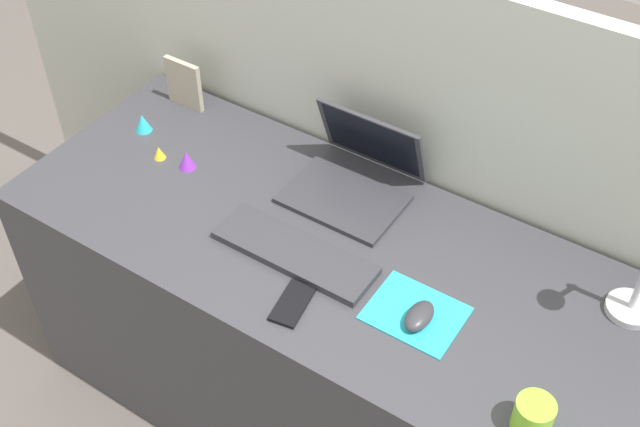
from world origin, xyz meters
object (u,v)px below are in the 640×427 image
object	(u,v)px
keyboard	(295,252)
toy_figurine_cyan	(143,123)
toy_figurine_purple	(187,160)
laptop	(356,173)
picture_frame	(184,84)
cell_phone	(293,304)
coffee_mug	(533,416)
mouse	(419,316)
toy_figurine_yellow	(159,152)

from	to	relation	value
keyboard	toy_figurine_cyan	distance (m)	0.66
keyboard	toy_figurine_purple	xyz separation A→B (m)	(-0.43, 0.11, 0.02)
laptop	picture_frame	bearing A→B (deg)	176.34
cell_phone	toy_figurine_purple	distance (m)	0.57
coffee_mug	mouse	bearing A→B (deg)	159.87
laptop	toy_figurine_yellow	bearing A→B (deg)	-159.75
toy_figurine_purple	cell_phone	bearing A→B (deg)	-25.27
mouse	toy_figurine_cyan	size ratio (longest dim) A/B	1.82
keyboard	cell_phone	size ratio (longest dim) A/B	3.20
toy_figurine_yellow	laptop	bearing A→B (deg)	20.25
keyboard	toy_figurine_purple	world-z (taller)	toy_figurine_purple
keyboard	picture_frame	size ratio (longest dim) A/B	2.73
laptop	toy_figurine_purple	world-z (taller)	laptop
toy_figurine_purple	coffee_mug	bearing A→B (deg)	-12.56
keyboard	toy_figurine_cyan	bearing A→B (deg)	165.24
coffee_mug	toy_figurine_cyan	xyz separation A→B (m)	(-1.30, 0.30, -0.01)
laptop	toy_figurine_purple	size ratio (longest dim) A/B	5.78
cell_phone	toy_figurine_purple	bearing A→B (deg)	145.28
mouse	cell_phone	world-z (taller)	mouse
toy_figurine_purple	toy_figurine_yellow	size ratio (longest dim) A/B	1.40
picture_frame	toy_figurine_purple	xyz separation A→B (m)	(0.19, -0.22, -0.05)
keyboard	coffee_mug	distance (m)	0.67
laptop	toy_figurine_cyan	distance (m)	0.65
picture_frame	toy_figurine_yellow	size ratio (longest dim) A/B	4.06
keyboard	picture_frame	world-z (taller)	picture_frame
toy_figurine_cyan	cell_phone	bearing A→B (deg)	-22.51
coffee_mug	toy_figurine_purple	world-z (taller)	coffee_mug
keyboard	coffee_mug	bearing A→B (deg)	-11.29
keyboard	laptop	bearing A→B (deg)	90.92
cell_phone	toy_figurine_purple	world-z (taller)	toy_figurine_purple
keyboard	mouse	size ratio (longest dim) A/B	4.27
toy_figurine_cyan	toy_figurine_yellow	xyz separation A→B (m)	(0.12, -0.07, -0.01)
laptop	cell_phone	distance (m)	0.43
keyboard	toy_figurine_cyan	size ratio (longest dim) A/B	7.75
toy_figurine_purple	toy_figurine_yellow	distance (m)	0.09
laptop	mouse	xyz separation A→B (m)	(0.35, -0.31, -0.03)
laptop	toy_figurine_yellow	world-z (taller)	laptop
laptop	cell_phone	size ratio (longest dim) A/B	2.34
keyboard	picture_frame	distance (m)	0.70
mouse	toy_figurine_purple	xyz separation A→B (m)	(-0.77, 0.13, 0.00)
picture_frame	toy_figurine_cyan	xyz separation A→B (m)	(-0.02, -0.16, -0.05)
keyboard	cell_phone	xyz separation A→B (m)	(0.08, -0.13, -0.01)
coffee_mug	toy_figurine_yellow	bearing A→B (deg)	168.88
laptop	cell_phone	bearing A→B (deg)	-78.04
toy_figurine_cyan	coffee_mug	bearing A→B (deg)	-13.01
cell_phone	toy_figurine_purple	xyz separation A→B (m)	(-0.51, 0.24, 0.02)
coffee_mug	toy_figurine_purple	distance (m)	1.11
laptop	toy_figurine_cyan	bearing A→B (deg)	-169.20
mouse	toy_figurine_yellow	world-z (taller)	mouse
mouse	toy_figurine_cyan	distance (m)	1.00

